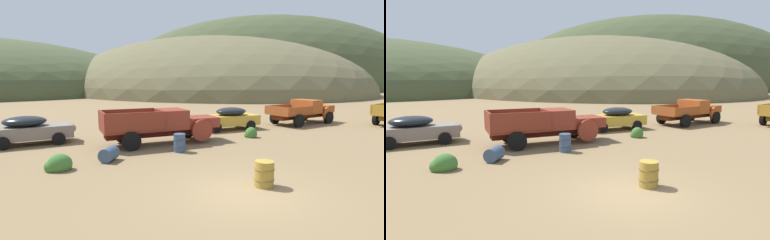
# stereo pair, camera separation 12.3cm
# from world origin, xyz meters

# --- Properties ---
(ground_plane) EXTENTS (300.00, 300.00, 0.00)m
(ground_plane) POSITION_xyz_m (0.00, 0.00, 0.00)
(ground_plane) COLOR olive
(hill_far_right) EXTENTS (73.57, 89.62, 27.96)m
(hill_far_right) POSITION_xyz_m (33.59, 69.08, 0.00)
(hill_far_right) COLOR brown
(hill_far_right) RESTS_ON ground
(hill_center) EXTENTS (118.04, 61.91, 45.93)m
(hill_center) POSITION_xyz_m (67.63, 72.85, 0.00)
(hill_center) COLOR #424C2D
(hill_center) RESTS_ON ground
(car_primer_gray) EXTENTS (4.58, 2.30, 1.57)m
(car_primer_gray) POSITION_xyz_m (-6.32, 11.10, 0.82)
(car_primer_gray) COLOR slate
(car_primer_gray) RESTS_ON ground
(truck_rust_red) EXTENTS (6.48, 2.40, 1.91)m
(truck_rust_red) POSITION_xyz_m (0.49, 8.21, 1.03)
(truck_rust_red) COLOR #42140D
(truck_rust_red) RESTS_ON ground
(car_faded_yellow) EXTENTS (4.63, 2.06, 1.57)m
(car_faded_yellow) POSITION_xyz_m (5.78, 10.67, 0.81)
(car_faded_yellow) COLOR gold
(car_faded_yellow) RESTS_ON ground
(truck_oxide_orange) EXTENTS (6.19, 3.18, 1.89)m
(truck_oxide_orange) POSITION_xyz_m (13.22, 10.70, 0.99)
(truck_oxide_orange) COLOR #51220D
(truck_oxide_orange) RESTS_ON ground
(oil_drum_spare) EXTENTS (0.62, 0.62, 0.90)m
(oil_drum_spare) POSITION_xyz_m (0.26, 5.98, 0.45)
(oil_drum_spare) COLOR #384C6B
(oil_drum_spare) RESTS_ON ground
(oil_drum_tipped) EXTENTS (1.03, 1.09, 0.62)m
(oil_drum_tipped) POSITION_xyz_m (-3.20, 5.69, 0.31)
(oil_drum_tipped) COLOR #384C6B
(oil_drum_tipped) RESTS_ON ground
(oil_drum_foreground) EXTENTS (0.68, 0.68, 0.88)m
(oil_drum_foreground) POSITION_xyz_m (0.92, 0.24, 0.44)
(oil_drum_foreground) COLOR olive
(oil_drum_foreground) RESTS_ON ground
(bush_front_right) EXTENTS (1.06, 0.85, 0.85)m
(bush_front_right) POSITION_xyz_m (-5.26, 5.16, 0.20)
(bush_front_right) COLOR #3D702D
(bush_front_right) RESTS_ON ground
(bush_front_left) EXTENTS (0.75, 0.79, 0.82)m
(bush_front_left) POSITION_xyz_m (5.68, 7.60, 0.20)
(bush_front_left) COLOR #3D702D
(bush_front_left) RESTS_ON ground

